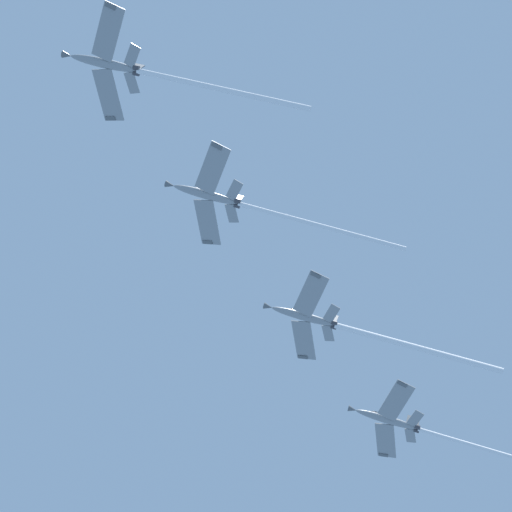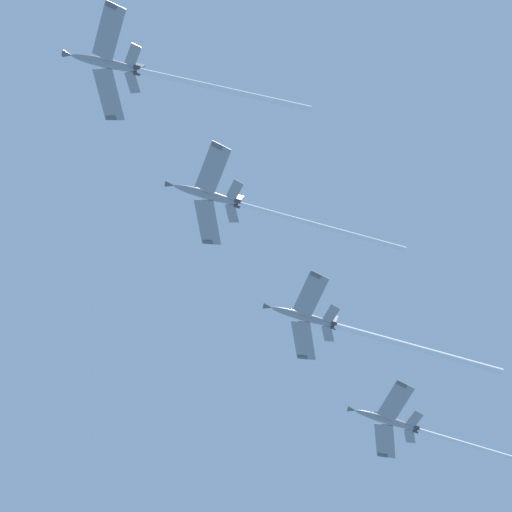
# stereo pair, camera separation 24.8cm
# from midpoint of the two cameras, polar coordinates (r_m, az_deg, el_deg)

# --- Properties ---
(jet_lead) EXTENTS (34.84, 27.00, 14.11)m
(jet_lead) POSITION_cam_midpoint_polar(r_m,az_deg,el_deg) (125.73, -8.48, 13.64)
(jet_lead) COLOR gray
(jet_second) EXTENTS (34.29, 27.03, 14.62)m
(jet_second) POSITION_cam_midpoint_polar(r_m,az_deg,el_deg) (127.92, -1.48, 4.06)
(jet_second) COLOR gray
(jet_third) EXTENTS (35.59, 26.79, 15.09)m
(jet_third) POSITION_cam_midpoint_polar(r_m,az_deg,el_deg) (135.72, 7.21, -5.52)
(jet_third) COLOR gray
(jet_fourth) EXTENTS (35.19, 26.67, 14.41)m
(jet_fourth) POSITION_cam_midpoint_polar(r_m,az_deg,el_deg) (148.04, 11.92, -12.60)
(jet_fourth) COLOR gray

